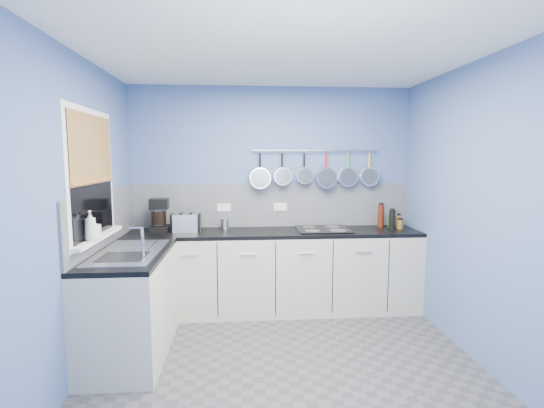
{
  "coord_description": "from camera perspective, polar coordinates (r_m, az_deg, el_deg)",
  "views": [
    {
      "loc": [
        -0.34,
        -3.08,
        1.7
      ],
      "look_at": [
        -0.05,
        0.75,
        1.25
      ],
      "focal_mm": 26.24,
      "sensor_mm": 36.0,
      "label": 1
    }
  ],
  "objects": [
    {
      "name": "ceiling",
      "position": [
        3.2,
        2.05,
        21.32
      ],
      "size": [
        3.2,
        3.0,
        0.02
      ],
      "primitive_type": "cube",
      "color": "white",
      "rests_on": "ground"
    },
    {
      "name": "sink_unit",
      "position": [
        3.6,
        -19.79,
        -6.49
      ],
      "size": [
        0.5,
        0.95,
        0.01
      ],
      "primitive_type": "cube",
      "color": "silver",
      "rests_on": "worktop_left"
    },
    {
      "name": "coffee_maker",
      "position": [
        4.46,
        -15.9,
        -1.58
      ],
      "size": [
        0.21,
        0.24,
        0.36
      ],
      "primitive_type": null,
      "rotation": [
        0.0,
        0.0,
        0.06
      ],
      "color": "black",
      "rests_on": "worktop_back"
    },
    {
      "name": "window_frame",
      "position": [
        3.6,
        -24.43,
        3.69
      ],
      "size": [
        0.01,
        1.0,
        1.1
      ],
      "primitive_type": "cube",
      "color": "white",
      "rests_on": "wall_left"
    },
    {
      "name": "pan_1",
      "position": [
        4.55,
        1.47,
        5.21
      ],
      "size": [
        0.2,
        0.1,
        0.39
      ],
      "primitive_type": null,
      "color": "silver",
      "rests_on": "pot_rail"
    },
    {
      "name": "condiment_0",
      "position": [
        4.8,
        17.72,
        -2.38
      ],
      "size": [
        0.06,
        0.06,
        0.14
      ],
      "primitive_type": "cylinder",
      "color": "olive",
      "rests_on": "worktop_back"
    },
    {
      "name": "toaster",
      "position": [
        4.43,
        -12.23,
        -2.63
      ],
      "size": [
        0.32,
        0.22,
        0.19
      ],
      "primitive_type": "cube",
      "rotation": [
        0.0,
        0.0,
        0.18
      ],
      "color": "silver",
      "rests_on": "worktop_back"
    },
    {
      "name": "wall_right",
      "position": [
        3.67,
        27.78,
        -1.13
      ],
      "size": [
        0.02,
        3.0,
        2.5
      ],
      "primitive_type": "cube",
      "color": "#4A649F",
      "rests_on": "ground"
    },
    {
      "name": "window_glass",
      "position": [
        3.6,
        -24.36,
        3.7
      ],
      "size": [
        0.01,
        0.9,
        1.0
      ],
      "primitive_type": "cube",
      "color": "black",
      "rests_on": "wall_left"
    },
    {
      "name": "socket_left",
      "position": [
        4.6,
        -6.92,
        -0.49
      ],
      "size": [
        0.15,
        0.01,
        0.09
      ],
      "primitive_type": "cube",
      "color": "white",
      "rests_on": "backsplash_back"
    },
    {
      "name": "paper_towel",
      "position": [
        4.49,
        -16.0,
        -2.15
      ],
      "size": [
        0.14,
        0.14,
        0.26
      ],
      "primitive_type": "cylinder",
      "rotation": [
        0.0,
        0.0,
        -0.19
      ],
      "color": "white",
      "rests_on": "worktop_back"
    },
    {
      "name": "wall_left",
      "position": [
        3.36,
        -26.49,
        -1.72
      ],
      "size": [
        0.02,
        3.0,
        2.5
      ],
      "primitive_type": "cube",
      "color": "#4A649F",
      "rests_on": "ground"
    },
    {
      "name": "pan_2",
      "position": [
        4.58,
        4.65,
        5.28
      ],
      "size": [
        0.19,
        0.08,
        0.38
      ],
      "primitive_type": null,
      "color": "silver",
      "rests_on": "pot_rail"
    },
    {
      "name": "soap_bottle_a",
      "position": [
        3.43,
        -24.61,
        -2.84
      ],
      "size": [
        0.1,
        0.1,
        0.24
      ],
      "primitive_type": "imported",
      "rotation": [
        0.0,
        0.0,
        0.14
      ],
      "color": "white",
      "rests_on": "window_sill"
    },
    {
      "name": "condiment_3",
      "position": [
        4.7,
        17.92,
        -2.79
      ],
      "size": [
        0.07,
        0.07,
        0.11
      ],
      "primitive_type": "cylinder",
      "color": "brown",
      "rests_on": "worktop_back"
    },
    {
      "name": "pan_4",
      "position": [
        4.68,
        10.82,
        5.02
      ],
      "size": [
        0.22,
        0.07,
        0.41
      ],
      "primitive_type": null,
      "color": "silver",
      "rests_on": "pot_rail"
    },
    {
      "name": "backsplash_left",
      "position": [
        3.92,
        -22.83,
        -1.9
      ],
      "size": [
        0.02,
        1.8,
        0.5
      ],
      "primitive_type": "cube",
      "color": "gray",
      "rests_on": "wall_left"
    },
    {
      "name": "condiment_4",
      "position": [
        4.68,
        16.85,
        -2.15
      ],
      "size": [
        0.07,
        0.07,
        0.21
      ],
      "primitive_type": "cylinder",
      "color": "black",
      "rests_on": "worktop_back"
    },
    {
      "name": "cabinet_run_back",
      "position": [
        4.48,
        0.2,
        -9.79
      ],
      "size": [
        3.2,
        0.6,
        0.86
      ],
      "primitive_type": "cube",
      "color": "beige",
      "rests_on": "ground"
    },
    {
      "name": "backsplash_back",
      "position": [
        4.61,
        -0.08,
        -0.16
      ],
      "size": [
        3.2,
        0.02,
        0.5
      ],
      "primitive_type": "cube",
      "color": "gray",
      "rests_on": "wall_back"
    },
    {
      "name": "pan_3",
      "position": [
        4.62,
        7.77,
        4.93
      ],
      "size": [
        0.24,
        0.09,
        0.43
      ],
      "primitive_type": null,
      "color": "silver",
      "rests_on": "pot_rail"
    },
    {
      "name": "cabinet_run_left",
      "position": [
        3.74,
        -19.5,
        -13.59
      ],
      "size": [
        0.6,
        1.2,
        0.86
      ],
      "primitive_type": "cube",
      "color": "beige",
      "rests_on": "ground"
    },
    {
      "name": "wall_front",
      "position": [
        1.67,
        7.71,
        -9.05
      ],
      "size": [
        3.2,
        0.02,
        2.5
      ],
      "primitive_type": "cube",
      "color": "#4A649F",
      "rests_on": "ground"
    },
    {
      "name": "bamboo_blind",
      "position": [
        3.59,
        -24.41,
        7.28
      ],
      "size": [
        0.01,
        0.9,
        0.55
      ],
      "primitive_type": "cube",
      "color": "#B6864B",
      "rests_on": "wall_left"
    },
    {
      "name": "floor",
      "position": [
        3.54,
        1.86,
        -22.21
      ],
      "size": [
        3.2,
        3.0,
        0.02
      ],
      "primitive_type": "cube",
      "color": "#47474C",
      "rests_on": "ground"
    },
    {
      "name": "window_sill",
      "position": [
        3.65,
        -23.67,
        -4.39
      ],
      "size": [
        0.1,
        0.98,
        0.03
      ],
      "primitive_type": "cube",
      "color": "white",
      "rests_on": "wall_left"
    },
    {
      "name": "wall_back",
      "position": [
        4.62,
        -0.1,
        1.1
      ],
      "size": [
        3.2,
        0.02,
        2.5
      ],
      "primitive_type": "cube",
      "color": "#4A649F",
      "rests_on": "ground"
    },
    {
      "name": "hob",
      "position": [
        4.47,
        7.31,
        -3.61
      ],
      "size": [
        0.58,
        0.51,
        0.01
      ],
      "primitive_type": "cube",
      "color": "black",
      "rests_on": "worktop_back"
    },
    {
      "name": "socket_right",
      "position": [
        4.61,
        1.18,
        -0.42
      ],
      "size": [
        0.15,
        0.01,
        0.09
      ],
      "primitive_type": "cube",
      "color": "white",
      "rests_on": "backsplash_back"
    },
    {
      "name": "mixer_tap",
      "position": [
        3.37,
        -18.06,
        -5.14
      ],
      "size": [
        0.12,
        0.08,
        0.26
      ],
      "primitive_type": null,
      "color": "silver",
      "rests_on": "worktop_left"
    },
    {
      "name": "condiment_2",
      "position": [
        4.75,
        15.34,
        -1.66
      ],
      "size": [
        0.07,
        0.07,
        0.26
      ],
      "primitive_type": "cylinder",
      "color": "#4C190C",
      "rests_on": "worktop_back"
    },
    {
      "name": "pan_5",
      "position": [
        4.76,
        13.79,
        4.99
      ],
      "size": [
        0.22,
        0.07,
        0.41
      ],
      "primitive_type": null,
      "color": "silver",
      "rests_on": "pot_rail"
    },
    {
      "name": "canister",
      "position": [
        4.48,
        -6.81,
        -2.84
      ],
      "size": [
        0.11,
        0.11,
        0.13
      ],
      "primitive_type": "cylinder",
      "rotation": [
        0.0,
        0.0,
        -0.26
      ],
      "color": "silver",
      "rests_on": "worktop_back"
    },
    {
      "name": "worktop_back",
      "position": [
        4.37,
        0.21,
        -4.13
      ],
      "size": [
        3.2,
        0.6,
        0.04
      ],
      "primitive_type": "cube",
      "color": "black",
      "rests_on": "cabinet_run_back"
    },
    {
      "name": "pot_rail",
      "position": [
        4.61,
        6.23,
        7.64
      ],
      "size": [
        1.45,
        0.02,
        0.02
      ],
      "primitive_type": "cylinder",
      "rotation": [
        0.0,
        1.57,
        0.0
      ],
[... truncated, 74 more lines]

